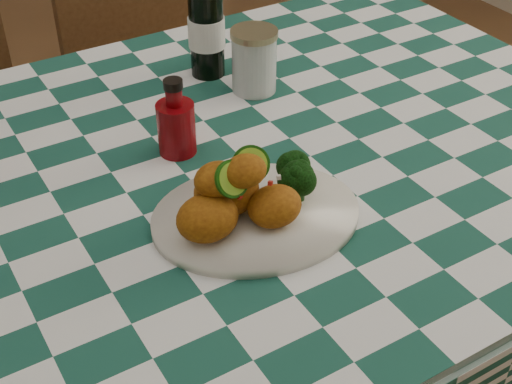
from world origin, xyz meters
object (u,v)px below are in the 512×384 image
fried_chicken_pile (242,187)px  ketchup_bottle (176,117)px  mason_jar (254,61)px  beer_bottle (206,17)px  wooden_chair_right (175,102)px  plate (256,217)px  dining_table (197,335)px

fried_chicken_pile → ketchup_bottle: bearing=88.3°
mason_jar → beer_bottle: bearing=113.1°
fried_chicken_pile → wooden_chair_right: wooden_chair_right is taller
wooden_chair_right → ketchup_bottle: bearing=-111.6°
plate → mason_jar: size_ratio=2.54×
dining_table → wooden_chair_right: (0.29, 0.68, 0.11)m
dining_table → wooden_chair_right: 0.74m
ketchup_bottle → mason_jar: bearing=28.0°
plate → mason_jar: 0.41m
plate → fried_chicken_pile: 0.07m
fried_chicken_pile → plate: bearing=0.0°
mason_jar → wooden_chair_right: bearing=84.7°
fried_chicken_pile → beer_bottle: beer_bottle is taller
dining_table → plate: size_ratio=5.29×
dining_table → beer_bottle: bearing=55.6°
mason_jar → ketchup_bottle: bearing=-152.0°
dining_table → fried_chicken_pile: bearing=-85.6°
beer_bottle → wooden_chair_right: bearing=76.9°
beer_bottle → fried_chicken_pile: bearing=-112.1°
beer_bottle → mason_jar: bearing=-66.9°
wooden_chair_right → fried_chicken_pile: bearing=-106.0°
ketchup_bottle → beer_bottle: (0.18, 0.22, 0.05)m
plate → ketchup_bottle: bearing=94.2°
mason_jar → beer_bottle: size_ratio=0.51×
ketchup_bottle → fried_chicken_pile: bearing=-91.7°
dining_table → plate: bearing=-77.6°
plate → mason_jar: (0.21, 0.35, 0.05)m
beer_bottle → wooden_chair_right: (0.09, 0.39, -0.41)m
ketchup_bottle → mason_jar: 0.25m
fried_chicken_pile → mason_jar: fried_chicken_pile is taller
mason_jar → plate: bearing=-120.6°
ketchup_bottle → wooden_chair_right: (0.27, 0.61, -0.35)m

